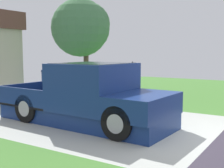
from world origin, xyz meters
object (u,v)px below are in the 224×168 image
Objects in this scene: handbag at (136,114)px; wheeled_trash_bin at (51,80)px; person_with_hat at (132,87)px; front_yard_tree at (84,27)px; pickup_truck at (93,98)px.

wheeled_trash_bin reaches higher than handbag.
person_with_hat reaches higher than wheeled_trash_bin.
front_yard_tree is at bearing -52.38° from wheeled_trash_bin.
person_with_hat is at bearing -128.56° from front_yard_tree.
handbag is at bearing -128.11° from front_yard_tree.
wheeled_trash_bin is at bearing 65.21° from handbag.
front_yard_tree is at bearing -138.09° from pickup_truck.
pickup_truck is at bearing -9.86° from person_with_hat.
person_with_hat is at bearing 159.29° from pickup_truck.
handbag is 6.85m from front_yard_tree.
front_yard_tree is at bearing 51.89° from handbag.
wheeled_trash_bin is at bearing -101.58° from person_with_hat.
front_yard_tree reaches higher than wheeled_trash_bin.
pickup_truck is 1.14× the size of front_yard_tree.
person_with_hat is 3.79× the size of handbag.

